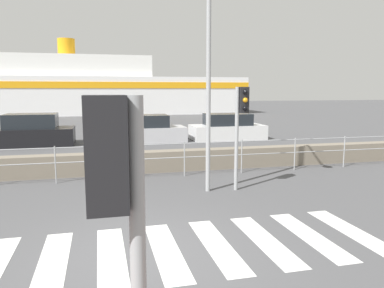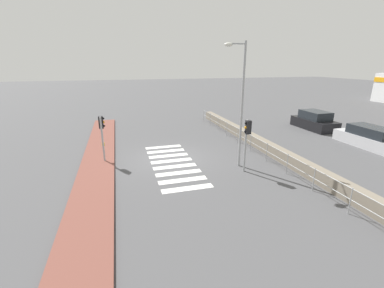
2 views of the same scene
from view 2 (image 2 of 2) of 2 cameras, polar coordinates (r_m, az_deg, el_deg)
ground_plane at (r=15.37m, az=-4.86°, el=-3.26°), size 160.00×160.00×0.00m
sidewalk_brick at (r=15.17m, az=-20.27°, el=-4.37°), size 24.00×1.80×0.12m
crosswalk at (r=14.61m, az=-4.22°, el=-4.35°), size 6.75×2.40×0.01m
seawall at (r=17.44m, az=15.39°, el=-0.12°), size 21.18×0.55×0.68m
harbor_fence at (r=16.90m, az=12.95°, el=0.86°), size 19.10×0.04×1.09m
traffic_light_near at (r=15.11m, az=-19.40°, el=3.06°), size 0.34×0.32×2.65m
traffic_light_far at (r=13.12m, az=12.10°, el=2.07°), size 0.34×0.32×2.76m
streetlamp at (r=13.47m, az=10.44°, el=11.05°), size 0.32×1.16×6.48m
parked_car_black at (r=24.63m, az=25.54°, el=4.60°), size 3.93×1.90×1.54m
parked_car_silver at (r=21.10m, az=34.83°, el=1.06°), size 4.57×1.75×1.40m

